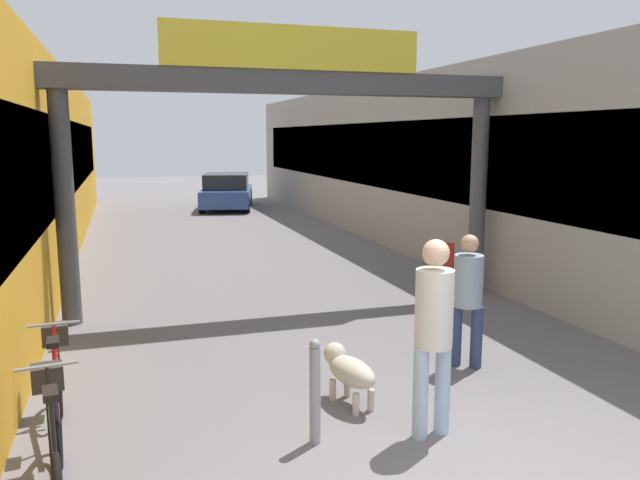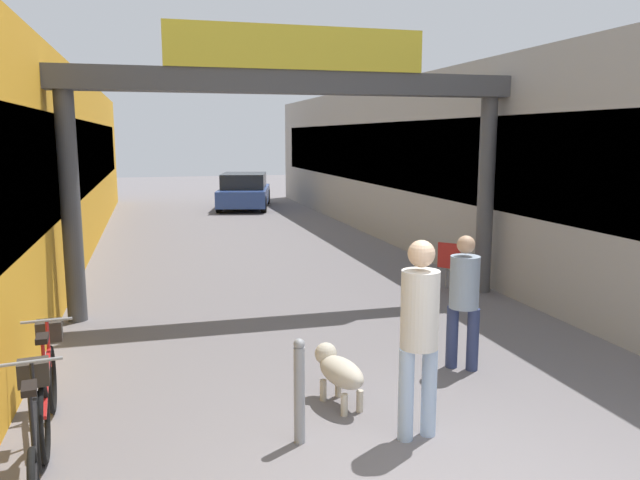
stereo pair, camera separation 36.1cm
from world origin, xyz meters
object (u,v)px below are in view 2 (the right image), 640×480
object	(u,v)px
pedestrian_companion	(464,294)
bicycle_black_nearest	(35,442)
dog_on_leash	(338,370)
bollard_post_metal	(299,390)
parked_car_blue	(244,191)
bicycle_red_second	(48,385)
pedestrian_with_dog	(419,326)
cafe_chair_red_nearer	(451,262)

from	to	relation	value
pedestrian_companion	bicycle_black_nearest	bearing A→B (deg)	-160.36
dog_on_leash	bicycle_black_nearest	size ratio (longest dim) A/B	0.49
bollard_post_metal	parked_car_blue	distance (m)	18.59
bicycle_black_nearest	bicycle_red_second	bearing A→B (deg)	93.86
pedestrian_with_dog	dog_on_leash	world-z (taller)	pedestrian_with_dog
pedestrian_with_dog	parked_car_blue	size ratio (longest dim) A/B	0.43
pedestrian_with_dog	bicycle_black_nearest	size ratio (longest dim) A/B	1.08
dog_on_leash	bollard_post_metal	xyz separation A→B (m)	(-0.57, -0.70, 0.13)
pedestrian_companion	bicycle_red_second	size ratio (longest dim) A/B	0.94
pedestrian_with_dog	bicycle_red_second	world-z (taller)	pedestrian_with_dog
bicycle_red_second	cafe_chair_red_nearer	world-z (taller)	bicycle_red_second
dog_on_leash	bicycle_red_second	distance (m)	2.76
cafe_chair_red_nearer	bollard_post_metal	bearing A→B (deg)	-129.51
pedestrian_with_dog	pedestrian_companion	size ratio (longest dim) A/B	1.15
bollard_post_metal	pedestrian_with_dog	bearing A→B (deg)	-9.73
bicycle_red_second	parked_car_blue	size ratio (longest dim) A/B	0.39
bollard_post_metal	parked_car_blue	bearing A→B (deg)	83.21
pedestrian_with_dog	pedestrian_companion	bearing A→B (deg)	50.00
pedestrian_companion	bollard_post_metal	size ratio (longest dim) A/B	1.64
bicycle_black_nearest	cafe_chair_red_nearer	xyz separation A→B (m)	(5.91, 4.91, 0.10)
dog_on_leash	bollard_post_metal	distance (m)	0.91
parked_car_blue	cafe_chair_red_nearer	bearing A→B (deg)	-83.42
parked_car_blue	pedestrian_companion	bearing A→B (deg)	-89.80
pedestrian_companion	cafe_chair_red_nearer	size ratio (longest dim) A/B	1.79
pedestrian_with_dog	bollard_post_metal	distance (m)	1.21
dog_on_leash	cafe_chair_red_nearer	bearing A→B (deg)	50.42
bollard_post_metal	pedestrian_companion	bearing A→B (deg)	29.11
bollard_post_metal	cafe_chair_red_nearer	world-z (taller)	bollard_post_metal
bicycle_black_nearest	bicycle_red_second	xyz separation A→B (m)	(-0.08, 1.16, 0.00)
pedestrian_companion	pedestrian_with_dog	bearing A→B (deg)	-130.00
pedestrian_companion	parked_car_blue	distance (m)	17.21
pedestrian_companion	cafe_chair_red_nearer	distance (m)	3.70
pedestrian_with_dog	bollard_post_metal	world-z (taller)	pedestrian_with_dog
pedestrian_companion	bicycle_red_second	world-z (taller)	pedestrian_companion
bollard_post_metal	bicycle_black_nearest	bearing A→B (deg)	-171.86
dog_on_leash	bicycle_black_nearest	xyz separation A→B (m)	(-2.68, -1.00, 0.08)
bicycle_red_second	cafe_chair_red_nearer	distance (m)	7.06
bicycle_black_nearest	pedestrian_with_dog	bearing A→B (deg)	2.20
parked_car_blue	dog_on_leash	bearing A→B (deg)	-95.25
bicycle_red_second	parked_car_blue	bearing A→B (deg)	75.99
bicycle_black_nearest	parked_car_blue	bearing A→B (deg)	77.06
dog_on_leash	cafe_chair_red_nearer	xyz separation A→B (m)	(3.23, 3.91, 0.18)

